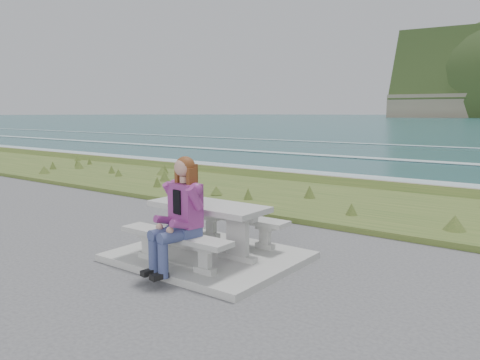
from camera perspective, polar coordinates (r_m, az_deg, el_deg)
The scene contains 7 objects.
concrete_slab at distance 7.06m, azimuth -3.85°, elevation -9.27°, with size 2.60×2.10×0.10m, color #969692.
picnic_table at distance 6.89m, azimuth -3.90°, elevation -4.24°, with size 1.80×0.75×0.75m.
bench_landward at distance 6.45m, azimuth -7.96°, elevation -7.32°, with size 1.80×0.35×0.45m.
bench_seaward at distance 7.47m, azimuth -0.37°, elevation -5.07°, with size 1.80×0.35×0.45m.
grass_verge at distance 11.22m, azimuth 13.03°, elevation -3.13°, with size 160.00×4.50×0.22m, color #2E4F1D.
shore_drop at distance 13.89m, azimuth 17.87°, elevation -1.16°, with size 160.00×0.80×2.20m, color #675B4D.
seated_woman at distance 6.19m, azimuth -7.84°, elevation -6.03°, with size 0.54×0.82×1.50m.
Camera 1 is at (4.39, -5.10, 2.17)m, focal length 35.00 mm.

